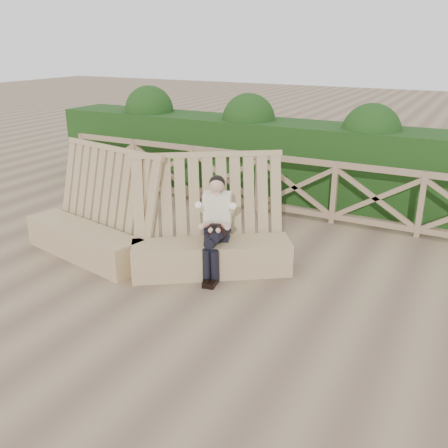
% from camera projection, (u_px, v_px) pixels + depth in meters
% --- Properties ---
extents(ground, '(60.00, 60.00, 0.00)m').
position_uv_depth(ground, '(195.00, 298.00, 6.25)').
color(ground, brown).
rests_on(ground, ground).
extents(bench, '(4.09, 1.88, 1.60)m').
position_uv_depth(bench, '(147.00, 236.00, 7.13)').
color(bench, '#997F57').
rests_on(bench, ground).
extents(woman, '(0.51, 0.84, 1.36)m').
position_uv_depth(woman, '(216.00, 222.00, 6.70)').
color(woman, black).
rests_on(woman, ground).
extents(guardrail, '(10.10, 0.09, 1.10)m').
position_uv_depth(guardrail, '(295.00, 187.00, 8.95)').
color(guardrail, '#886B4F').
rests_on(guardrail, ground).
extents(hedge, '(12.00, 1.20, 1.50)m').
position_uv_depth(hedge, '(316.00, 163.00, 9.88)').
color(hedge, black).
rests_on(hedge, ground).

